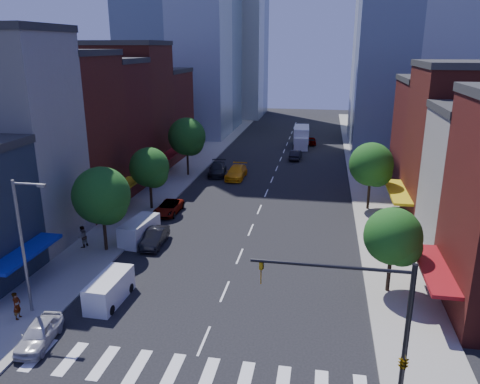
% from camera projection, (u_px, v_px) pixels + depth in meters
% --- Properties ---
extents(ground, '(220.00, 220.00, 0.00)m').
position_uv_depth(ground, '(204.00, 341.00, 28.04)').
color(ground, black).
rests_on(ground, ground).
extents(sidewalk_left, '(5.00, 120.00, 0.15)m').
position_uv_depth(sidewalk_left, '(189.00, 168.00, 67.71)').
color(sidewalk_left, gray).
rests_on(sidewalk_left, ground).
extents(sidewalk_right, '(5.00, 120.00, 0.15)m').
position_uv_depth(sidewalk_right, '(367.00, 176.00, 63.46)').
color(sidewalk_right, gray).
rests_on(sidewalk_right, ground).
extents(crosswalk, '(19.00, 3.00, 0.01)m').
position_uv_depth(crosswalk, '(190.00, 374.00, 25.22)').
color(crosswalk, silver).
rests_on(crosswalk, ground).
extents(bldg_left_1, '(12.00, 8.00, 18.00)m').
position_uv_depth(bldg_left_1, '(0.00, 142.00, 40.19)').
color(bldg_left_1, beige).
rests_on(bldg_left_1, ground).
extents(bldg_left_2, '(12.00, 9.00, 16.00)m').
position_uv_depth(bldg_left_2, '(55.00, 136.00, 48.47)').
color(bldg_left_2, '#5D1C16').
rests_on(bldg_left_2, ground).
extents(bldg_left_3, '(12.00, 8.00, 15.00)m').
position_uv_depth(bldg_left_3, '(94.00, 127.00, 56.60)').
color(bldg_left_3, '#571A15').
rests_on(bldg_left_3, ground).
extents(bldg_left_4, '(12.00, 9.00, 17.00)m').
position_uv_depth(bldg_left_4, '(123.00, 110.00, 64.29)').
color(bldg_left_4, '#5D1C16').
rests_on(bldg_left_4, ground).
extents(bldg_left_5, '(12.00, 10.00, 13.00)m').
position_uv_depth(bldg_left_5, '(148.00, 115.00, 73.81)').
color(bldg_left_5, '#571A15').
rests_on(bldg_left_5, ground).
extents(bldg_right_2, '(12.00, 10.00, 15.00)m').
position_uv_depth(bldg_right_2, '(477.00, 149.00, 44.78)').
color(bldg_right_2, '#5D1C16').
rests_on(bldg_right_2, ground).
extents(bldg_right_3, '(12.00, 10.00, 13.00)m').
position_uv_depth(bldg_right_3, '(450.00, 139.00, 54.47)').
color(bldg_right_3, '#571A15').
rests_on(bldg_right_3, ground).
extents(traffic_signal, '(7.24, 2.24, 8.00)m').
position_uv_depth(traffic_signal, '(392.00, 344.00, 20.88)').
color(traffic_signal, black).
rests_on(traffic_signal, sidewalk_right).
extents(streetlight, '(2.25, 0.25, 9.00)m').
position_uv_depth(streetlight, '(24.00, 239.00, 29.41)').
color(streetlight, slate).
rests_on(streetlight, sidewalk_left).
extents(tree_left_near, '(4.80, 4.80, 7.30)m').
position_uv_depth(tree_left_near, '(103.00, 198.00, 38.77)').
color(tree_left_near, black).
rests_on(tree_left_near, sidewalk_left).
extents(tree_left_mid, '(4.20, 4.20, 6.65)m').
position_uv_depth(tree_left_mid, '(151.00, 169.00, 49.21)').
color(tree_left_mid, black).
rests_on(tree_left_mid, sidewalk_left).
extents(tree_left_far, '(5.00, 5.00, 7.75)m').
position_uv_depth(tree_left_far, '(188.00, 138.00, 62.15)').
color(tree_left_far, black).
rests_on(tree_left_far, sidewalk_left).
extents(tree_right_near, '(4.00, 4.00, 6.20)m').
position_uv_depth(tree_right_near, '(395.00, 239.00, 32.25)').
color(tree_right_near, black).
rests_on(tree_right_near, sidewalk_right).
extents(tree_right_far, '(4.60, 4.60, 7.20)m').
position_uv_depth(tree_right_far, '(373.00, 166.00, 48.96)').
color(tree_right_far, black).
rests_on(tree_right_far, sidewalk_right).
extents(parked_car_front, '(2.16, 4.23, 1.38)m').
position_uv_depth(parked_car_front, '(39.00, 334.00, 27.57)').
color(parked_car_front, '#B7B6BB').
rests_on(parked_car_front, ground).
extents(parked_car_second, '(1.81, 4.57, 1.48)m').
position_uv_depth(parked_car_second, '(155.00, 237.00, 41.29)').
color(parked_car_second, black).
rests_on(parked_car_second, ground).
extents(parked_car_third, '(2.26, 4.80, 1.33)m').
position_uv_depth(parked_car_third, '(169.00, 208.00, 49.16)').
color(parked_car_third, '#999999').
rests_on(parked_car_third, ground).
extents(parked_car_rear, '(3.02, 5.87, 1.63)m').
position_uv_depth(parked_car_rear, '(217.00, 169.00, 63.95)').
color(parked_car_rear, black).
rests_on(parked_car_rear, ground).
extents(cargo_van_near, '(1.90, 4.46, 1.88)m').
position_uv_depth(cargo_van_near, '(109.00, 290.00, 31.98)').
color(cargo_van_near, silver).
rests_on(cargo_van_near, ground).
extents(cargo_van_far, '(2.42, 4.88, 2.00)m').
position_uv_depth(cargo_van_far, '(139.00, 231.00, 42.06)').
color(cargo_van_far, silver).
rests_on(cargo_van_far, ground).
extents(taxi, '(2.40, 5.72, 1.65)m').
position_uv_depth(taxi, '(236.00, 172.00, 62.25)').
color(taxi, '#FFA80D').
rests_on(taxi, ground).
extents(traffic_car_oncoming, '(1.87, 4.58, 1.48)m').
position_uv_depth(traffic_car_oncoming, '(296.00, 155.00, 72.70)').
color(traffic_car_oncoming, black).
rests_on(traffic_car_oncoming, ground).
extents(traffic_car_far, '(1.84, 4.14, 1.39)m').
position_uv_depth(traffic_car_far, '(311.00, 141.00, 83.76)').
color(traffic_car_far, '#999999').
rests_on(traffic_car_far, ground).
extents(box_truck, '(2.91, 8.54, 3.40)m').
position_uv_depth(box_truck, '(301.00, 138.00, 81.70)').
color(box_truck, silver).
rests_on(box_truck, ground).
extents(pedestrian_near, '(0.51, 0.71, 1.85)m').
position_uv_depth(pedestrian_near, '(17.00, 306.00, 29.82)').
color(pedestrian_near, '#999999').
rests_on(pedestrian_near, sidewalk_left).
extents(pedestrian_far, '(0.97, 1.10, 1.92)m').
position_uv_depth(pedestrian_far, '(82.00, 237.00, 40.51)').
color(pedestrian_far, '#999999').
rests_on(pedestrian_far, sidewalk_left).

